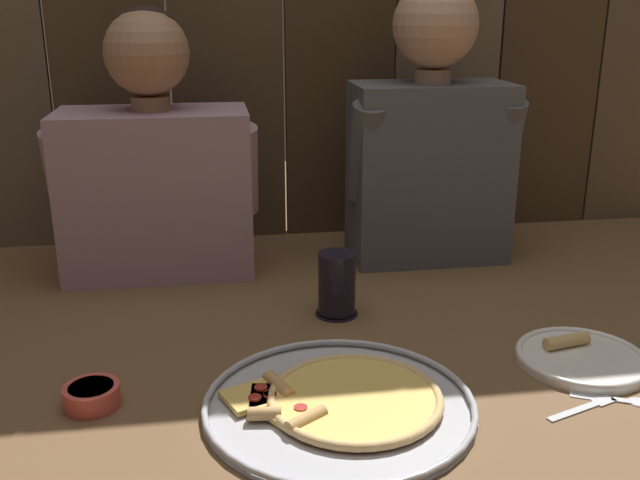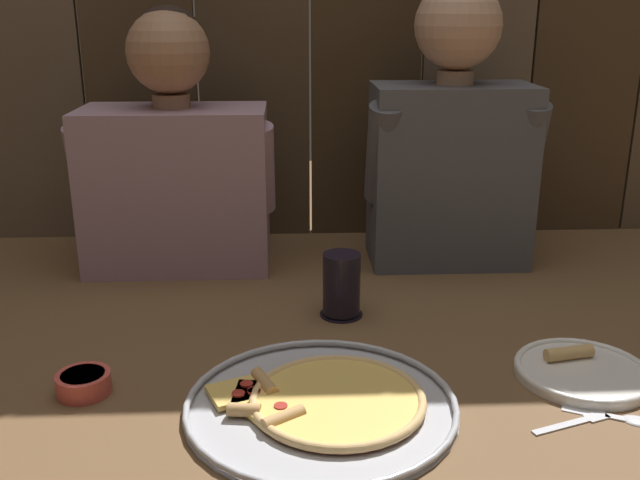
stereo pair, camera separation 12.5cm
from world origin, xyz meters
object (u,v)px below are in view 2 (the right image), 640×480
Objects in this scene: pizza_tray at (324,402)px; dinner_plate at (582,370)px; diner_left at (175,157)px; drinking_glass at (341,285)px; dipping_bowl at (84,382)px; diner_right at (452,133)px.

dinner_plate is at bearing 10.48° from pizza_tray.
drinking_glass is at bearing -41.11° from diner_left.
dipping_bowl is at bearing -178.83° from dinner_plate.
diner_left reaches higher than dipping_bowl.
pizza_tray is at bearing -169.52° from dinner_plate.
diner_left is at bearing 82.93° from dipping_bowl.
pizza_tray is 0.77m from diner_right.
diner_right reaches higher than drinking_glass.
pizza_tray is at bearing -98.64° from drinking_glass.
drinking_glass is (0.05, 0.33, 0.05)m from pizza_tray.
dinner_plate is at bearing -79.43° from diner_right.
dipping_bowl is (-0.42, -0.27, -0.04)m from drinking_glass.
diner_left reaches higher than drinking_glass.
drinking_glass is 0.20× the size of diner_right.
pizza_tray is 3.26× the size of drinking_glass.
diner_left reaches higher than pizza_tray.
pizza_tray is 0.43m from dinner_plate.
dinner_plate is at bearing -34.54° from drinking_glass.
pizza_tray is 4.89× the size of dipping_bowl.
diner_right is (0.61, 0.00, 0.05)m from diner_left.
diner_right is at bearing 63.50° from pizza_tray.
dipping_bowl is at bearing 170.47° from pizza_tray.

